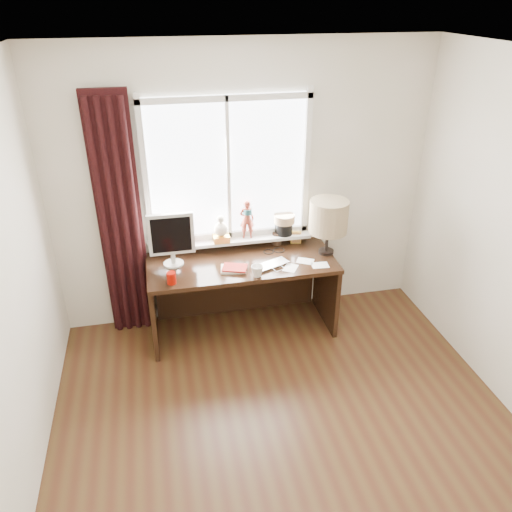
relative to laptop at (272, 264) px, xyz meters
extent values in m
cube|color=#483017|center=(-0.15, -1.50, -0.76)|extent=(3.50, 4.00, 0.00)
cube|color=white|center=(-0.15, -1.50, 1.84)|extent=(3.50, 4.00, 0.00)
cube|color=beige|center=(-0.15, 0.50, 0.54)|extent=(3.50, 0.00, 2.60)
imported|color=silver|center=(0.00, 0.00, 0.00)|extent=(0.36, 0.30, 0.02)
imported|color=white|center=(-0.17, -0.15, 0.04)|extent=(0.14, 0.14, 0.11)
cylinder|color=#920900|center=(-0.89, -0.12, 0.04)|extent=(0.08, 0.08, 0.10)
cube|color=white|center=(-0.30, 0.49, 0.74)|extent=(1.40, 0.02, 1.30)
cube|color=silver|center=(-0.30, 0.46, 0.11)|extent=(1.50, 0.05, 0.05)
cube|color=silver|center=(-0.30, 0.46, 1.36)|extent=(1.50, 0.05, 0.05)
cube|color=silver|center=(-1.02, 0.46, 0.74)|extent=(0.05, 0.05, 1.40)
cube|color=silver|center=(0.43, 0.46, 0.74)|extent=(0.05, 0.05, 1.40)
cube|color=silver|center=(-0.30, 0.46, 0.74)|extent=(0.03, 0.05, 1.30)
cube|color=silver|center=(-0.30, 0.41, 0.07)|extent=(1.52, 0.18, 0.03)
cylinder|color=#640505|center=(-0.73, 0.38, 0.20)|extent=(0.13, 0.13, 0.23)
cube|color=gold|center=(-0.39, 0.38, 0.12)|extent=(0.15, 0.12, 0.06)
sphere|color=beige|center=(-0.39, 0.38, 0.21)|extent=(0.13, 0.13, 0.13)
sphere|color=beige|center=(-0.39, 0.38, 0.31)|extent=(0.07, 0.07, 0.07)
imported|color=maroon|center=(-0.14, 0.41, 0.28)|extent=(0.15, 0.11, 0.38)
cylinder|color=#1E4C51|center=(-0.14, 0.40, 0.36)|extent=(0.09, 0.09, 0.05)
cylinder|color=black|center=(0.22, 0.41, 0.15)|extent=(0.16, 0.16, 0.12)
cylinder|color=#8C6B4C|center=(0.22, 0.41, 0.25)|extent=(0.20, 0.20, 0.08)
cube|color=black|center=(-1.28, 0.42, 0.36)|extent=(0.38, 0.05, 2.25)
cylinder|color=black|center=(-1.42, 0.39, 0.34)|extent=(0.06, 0.06, 2.20)
cylinder|color=black|center=(-1.33, 0.39, 0.34)|extent=(0.06, 0.06, 2.20)
cylinder|color=black|center=(-1.24, 0.39, 0.34)|extent=(0.06, 0.06, 2.20)
cylinder|color=black|center=(-1.15, 0.39, 0.34)|extent=(0.06, 0.06, 2.20)
cube|color=#342213|center=(-0.25, 0.13, -0.03)|extent=(1.70, 0.70, 0.04)
cube|color=#342213|center=(-1.08, 0.13, -0.41)|extent=(0.04, 0.64, 0.71)
cube|color=#342213|center=(0.58, 0.13, -0.41)|extent=(0.04, 0.64, 0.71)
cube|color=#342213|center=(-0.25, 0.47, -0.41)|extent=(1.60, 0.03, 0.71)
cylinder|color=beige|center=(-0.85, 0.21, 0.00)|extent=(0.18, 0.18, 0.01)
cylinder|color=beige|center=(-0.85, 0.21, 0.05)|extent=(0.04, 0.04, 0.10)
cube|color=beige|center=(-0.85, 0.21, 0.29)|extent=(0.40, 0.04, 0.38)
cube|color=black|center=(-0.85, 0.19, 0.29)|extent=(0.34, 0.01, 0.32)
cube|color=beige|center=(-0.35, 0.00, 0.00)|extent=(0.24, 0.19, 0.02)
cube|color=maroon|center=(-0.34, -0.01, 0.01)|extent=(0.25, 0.21, 0.01)
cylinder|color=black|center=(0.15, 0.41, 0.05)|extent=(0.09, 0.09, 0.12)
cylinder|color=black|center=(0.13, 0.42, 0.10)|extent=(0.01, 0.01, 0.22)
cylinder|color=black|center=(0.16, 0.40, 0.08)|extent=(0.01, 0.01, 0.19)
cylinder|color=black|center=(0.15, 0.43, 0.11)|extent=(0.01, 0.01, 0.25)
cylinder|color=black|center=(0.17, 0.42, 0.07)|extent=(0.01, 0.01, 0.17)
cube|color=gold|center=(0.33, 0.38, 0.05)|extent=(0.10, 0.03, 0.13)
cube|color=#996633|center=(0.33, 0.37, 0.05)|extent=(0.07, 0.02, 0.10)
cylinder|color=black|center=(0.55, 0.13, 0.00)|extent=(0.14, 0.14, 0.03)
cylinder|color=black|center=(0.55, 0.13, 0.13)|extent=(0.03, 0.03, 0.22)
cylinder|color=#C6B481|center=(0.55, 0.13, 0.36)|extent=(0.35, 0.35, 0.30)
cube|color=white|center=(0.42, -0.08, -0.01)|extent=(0.16, 0.12, 0.00)
cube|color=white|center=(0.32, 0.02, -0.01)|extent=(0.18, 0.17, 0.00)
cube|color=white|center=(0.15, -0.08, -0.01)|extent=(0.17, 0.19, 0.00)
torus|color=black|center=(0.01, 0.03, -0.01)|extent=(0.18, 0.18, 0.01)
torus|color=black|center=(0.13, 0.27, -0.01)|extent=(0.11, 0.11, 0.01)
torus|color=black|center=(0.03, 0.26, -0.01)|extent=(0.12, 0.12, 0.01)
camera|label=1|loc=(-0.95, -3.75, 2.16)|focal=35.00mm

